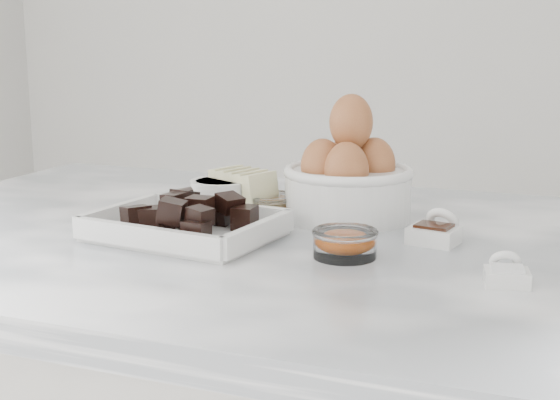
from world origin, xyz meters
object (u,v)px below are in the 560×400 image
Objects in this scene: egg_bowl at (348,179)px; zest_bowl at (345,242)px; chocolate_dish at (185,219)px; honey_bowl at (270,205)px; sugar_ramekin at (220,196)px; salt_spoon at (506,273)px; butter_plate at (240,196)px; vanilla_spoon at (436,231)px.

egg_bowl is 2.35× the size of zest_bowl.
chocolate_dish is 3.31× the size of honey_bowl.
sugar_ramekin is 0.48m from salt_spoon.
salt_spoon is at bearing -27.45° from butter_plate.
butter_plate reaches higher than vanilla_spoon.
vanilla_spoon is (0.26, -0.06, -0.00)m from honey_bowl.
chocolate_dish is 1.21× the size of butter_plate.
sugar_ramekin is 1.38× the size of salt_spoon.
butter_plate is at bearing 53.44° from sugar_ramekin.
butter_plate is 3.35× the size of salt_spoon.
sugar_ramekin is 0.29m from zest_bowl.
butter_plate reaches higher than chocolate_dish.
honey_bowl is at bearing 150.38° from salt_spoon.
zest_bowl is (0.24, -0.15, -0.01)m from sugar_ramekin.
egg_bowl is at bearing 14.27° from sugar_ramekin.
zest_bowl is 0.20m from salt_spoon.
egg_bowl is at bearing 136.71° from salt_spoon.
chocolate_dish is at bearing -83.70° from sugar_ramekin.
vanilla_spoon is 0.18m from salt_spoon.
chocolate_dish is at bearing 176.59° from zest_bowl.
vanilla_spoon is at bearing 17.00° from chocolate_dish.
sugar_ramekin reaches higher than vanilla_spoon.
chocolate_dish is 0.17m from honey_bowl.
sugar_ramekin is 0.08m from honey_bowl.
butter_plate is 0.06m from honey_bowl.
egg_bowl reaches higher than sugar_ramekin.
salt_spoon is (0.42, -0.22, -0.01)m from butter_plate.
butter_plate is 0.17m from egg_bowl.
salt_spoon is (0.25, -0.24, -0.05)m from egg_bowl.
honey_bowl is (0.06, 0.16, -0.01)m from chocolate_dish.
chocolate_dish is at bearing -163.00° from vanilla_spoon.
zest_bowl is (0.17, -0.17, 0.00)m from honey_bowl.
butter_plate is at bearing 169.18° from honey_bowl.
honey_bowl is 0.42m from salt_spoon.
honey_bowl is at bearing 166.92° from vanilla_spoon.
egg_bowl is 0.35m from salt_spoon.
zest_bowl is at bearing -3.41° from chocolate_dish.
chocolate_dish is 0.43m from salt_spoon.
chocolate_dish reaches higher than honey_bowl.
sugar_ramekin is at bearing 96.30° from chocolate_dish.
zest_bowl is at bearing -32.26° from sugar_ramekin.
egg_bowl reaches higher than salt_spoon.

